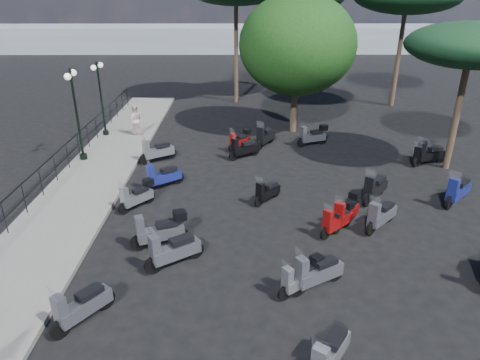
{
  "coord_description": "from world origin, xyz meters",
  "views": [
    {
      "loc": [
        -0.44,
        -12.45,
        7.29
      ],
      "look_at": [
        -0.36,
        1.15,
        1.2
      ],
      "focal_mm": 32.0,
      "sensor_mm": 36.0,
      "label": 1
    }
  ],
  "objects_px": {
    "scooter_7": "(329,355)",
    "scooter_14": "(337,220)",
    "scooter_11": "(265,137)",
    "broadleaf_tree": "(297,45)",
    "scooter_3": "(137,196)",
    "lamp_post_2": "(101,94)",
    "scooter_15": "(267,192)",
    "pedestrian_far": "(135,120)",
    "scooter_10": "(243,149)",
    "scooter_19": "(381,216)",
    "scooter_1": "(81,307)",
    "lamp_post_1": "(76,109)",
    "scooter_5": "(157,151)",
    "scooter_16": "(240,141)",
    "scooter_21": "(375,188)",
    "scooter_27": "(419,154)",
    "scooter_2": "(173,251)",
    "scooter_20": "(346,212)",
    "scooter_26": "(458,191)",
    "scooter_9": "(160,231)",
    "scooter_13": "(316,273)",
    "pine_3": "(472,45)",
    "scooter_4": "(163,177)",
    "scooter_28": "(429,155)",
    "scooter_8": "(301,277)",
    "scooter_22": "(313,136)"
  },
  "relations": [
    {
      "from": "scooter_7",
      "to": "scooter_14",
      "type": "xyz_separation_m",
      "value": [
        1.35,
        5.57,
        0.01
      ]
    },
    {
      "from": "scooter_11",
      "to": "broadleaf_tree",
      "type": "bearing_deg",
      "value": -94.89
    },
    {
      "from": "scooter_3",
      "to": "scooter_11",
      "type": "relative_size",
      "value": 0.79
    },
    {
      "from": "lamp_post_2",
      "to": "scooter_15",
      "type": "xyz_separation_m",
      "value": [
        8.16,
        -7.71,
        -1.92
      ]
    },
    {
      "from": "pedestrian_far",
      "to": "scooter_10",
      "type": "height_order",
      "value": "pedestrian_far"
    },
    {
      "from": "scooter_14",
      "to": "scooter_19",
      "type": "distance_m",
      "value": 1.51
    },
    {
      "from": "scooter_1",
      "to": "scooter_7",
      "type": "bearing_deg",
      "value": -157.94
    },
    {
      "from": "lamp_post_1",
      "to": "scooter_11",
      "type": "xyz_separation_m",
      "value": [
        8.47,
        2.12,
        -1.97
      ]
    },
    {
      "from": "scooter_14",
      "to": "scooter_19",
      "type": "xyz_separation_m",
      "value": [
        1.49,
        0.25,
        0.01
      ]
    },
    {
      "from": "scooter_5",
      "to": "scooter_16",
      "type": "distance_m",
      "value": 4.13
    },
    {
      "from": "scooter_21",
      "to": "scooter_27",
      "type": "relative_size",
      "value": 1.13
    },
    {
      "from": "scooter_10",
      "to": "scooter_16",
      "type": "xyz_separation_m",
      "value": [
        -0.17,
        1.2,
        -0.0
      ]
    },
    {
      "from": "scooter_10",
      "to": "scooter_14",
      "type": "bearing_deg",
      "value": 170.48
    },
    {
      "from": "lamp_post_2",
      "to": "scooter_2",
      "type": "relative_size",
      "value": 2.39
    },
    {
      "from": "scooter_7",
      "to": "scooter_10",
      "type": "relative_size",
      "value": 1.0
    },
    {
      "from": "scooter_20",
      "to": "scooter_26",
      "type": "bearing_deg",
      "value": -122.79
    },
    {
      "from": "scooter_9",
      "to": "scooter_13",
      "type": "xyz_separation_m",
      "value": [
        4.44,
        -2.08,
        -0.05
      ]
    },
    {
      "from": "scooter_10",
      "to": "broadleaf_tree",
      "type": "height_order",
      "value": "broadleaf_tree"
    },
    {
      "from": "scooter_10",
      "to": "broadleaf_tree",
      "type": "bearing_deg",
      "value": -67.08
    },
    {
      "from": "lamp_post_1",
      "to": "scooter_3",
      "type": "xyz_separation_m",
      "value": [
        3.44,
        -4.54,
        -2.01
      ]
    },
    {
      "from": "scooter_27",
      "to": "scooter_26",
      "type": "bearing_deg",
      "value": 122.57
    },
    {
      "from": "scooter_10",
      "to": "lamp_post_2",
      "type": "bearing_deg",
      "value": 33.58
    },
    {
      "from": "pine_3",
      "to": "scooter_21",
      "type": "bearing_deg",
      "value": -142.6
    },
    {
      "from": "lamp_post_1",
      "to": "scooter_13",
      "type": "distance_m",
      "value": 13.09
    },
    {
      "from": "pedestrian_far",
      "to": "scooter_9",
      "type": "height_order",
      "value": "pedestrian_far"
    },
    {
      "from": "scooter_4",
      "to": "scooter_28",
      "type": "xyz_separation_m",
      "value": [
        11.61,
        2.4,
        0.0
      ]
    },
    {
      "from": "scooter_2",
      "to": "scooter_13",
      "type": "xyz_separation_m",
      "value": [
        3.9,
        -1.04,
        -0.02
      ]
    },
    {
      "from": "lamp_post_1",
      "to": "scooter_21",
      "type": "bearing_deg",
      "value": -23.92
    },
    {
      "from": "scooter_2",
      "to": "scooter_8",
      "type": "xyz_separation_m",
      "value": [
        3.49,
        -1.16,
        -0.06
      ]
    },
    {
      "from": "scooter_1",
      "to": "scooter_27",
      "type": "distance_m",
      "value": 15.69
    },
    {
      "from": "scooter_8",
      "to": "pine_3",
      "type": "bearing_deg",
      "value": -77.57
    },
    {
      "from": "scooter_9",
      "to": "scooter_2",
      "type": "bearing_deg",
      "value": -174.06
    },
    {
      "from": "scooter_5",
      "to": "scooter_27",
      "type": "height_order",
      "value": "scooter_5"
    },
    {
      "from": "scooter_11",
      "to": "scooter_16",
      "type": "distance_m",
      "value": 1.37
    },
    {
      "from": "scooter_13",
      "to": "scooter_7",
      "type": "bearing_deg",
      "value": 145.75
    },
    {
      "from": "lamp_post_1",
      "to": "scooter_19",
      "type": "bearing_deg",
      "value": -33.0
    },
    {
      "from": "scooter_16",
      "to": "scooter_26",
      "type": "xyz_separation_m",
      "value": [
        7.97,
        -5.92,
        0.06
      ]
    },
    {
      "from": "scooter_1",
      "to": "scooter_16",
      "type": "relative_size",
      "value": 1.19
    },
    {
      "from": "pine_3",
      "to": "scooter_2",
      "type": "bearing_deg",
      "value": -146.61
    },
    {
      "from": "scooter_15",
      "to": "scooter_16",
      "type": "relative_size",
      "value": 0.97
    },
    {
      "from": "scooter_16",
      "to": "scooter_28",
      "type": "xyz_separation_m",
      "value": [
        8.53,
        -2.07,
        0.03
      ]
    },
    {
      "from": "scooter_19",
      "to": "scooter_22",
      "type": "relative_size",
      "value": 0.88
    },
    {
      "from": "scooter_16",
      "to": "broadleaf_tree",
      "type": "height_order",
      "value": "broadleaf_tree"
    },
    {
      "from": "scooter_4",
      "to": "scooter_11",
      "type": "relative_size",
      "value": 0.89
    },
    {
      "from": "scooter_2",
      "to": "scooter_15",
      "type": "height_order",
      "value": "scooter_2"
    },
    {
      "from": "scooter_5",
      "to": "scooter_7",
      "type": "height_order",
      "value": "scooter_5"
    },
    {
      "from": "scooter_15",
      "to": "scooter_20",
      "type": "height_order",
      "value": "scooter_20"
    },
    {
      "from": "scooter_22",
      "to": "scooter_26",
      "type": "distance_m",
      "value": 7.76
    },
    {
      "from": "scooter_26",
      "to": "lamp_post_1",
      "type": "bearing_deg",
      "value": 31.02
    },
    {
      "from": "scooter_5",
      "to": "scooter_20",
      "type": "relative_size",
      "value": 1.08
    }
  ]
}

